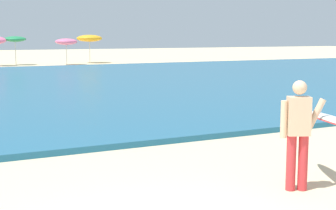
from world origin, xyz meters
TOP-DOWN VIEW (x-y plane):
  - surfer_with_board at (2.84, 0.97)m, footprint 1.41×2.55m
  - beach_umbrella_5 at (4.55, 37.16)m, footprint 1.74×1.76m
  - beach_umbrella_6 at (8.31, 35.53)m, footprint 1.78×1.78m
  - beach_umbrella_7 at (10.90, 37.48)m, footprint 2.20×2.20m

SIDE VIEW (x-z plane):
  - surfer_with_board at x=2.84m, z-range 0.17..1.90m
  - beach_umbrella_6 at x=8.31m, z-range 0.81..2.97m
  - beach_umbrella_5 at x=4.55m, z-range 0.92..3.28m
  - beach_umbrella_7 at x=10.90m, z-range 0.92..3.37m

